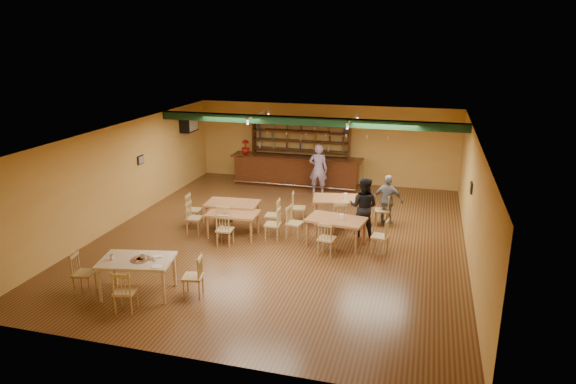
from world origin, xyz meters
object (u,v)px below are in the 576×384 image
(bar_counter, at_px, (296,171))
(dining_table_d, at_px, (336,232))
(dining_table_a, at_px, (233,215))
(patron_bar, at_px, (318,169))
(dining_table_c, at_px, (233,224))
(near_table, at_px, (138,277))
(patron_right_a, at_px, (363,207))
(dining_table_b, at_px, (340,211))

(bar_counter, relative_size, dining_table_d, 3.22)
(dining_table_a, distance_m, patron_bar, 4.37)
(dining_table_c, bearing_deg, dining_table_d, -0.12)
(dining_table_d, bearing_deg, patron_bar, 116.72)
(dining_table_a, bearing_deg, near_table, -100.60)
(dining_table_a, xyz_separation_m, dining_table_d, (3.20, -0.57, 0.00))
(bar_counter, xyz_separation_m, patron_bar, (1.02, -0.83, 0.35))
(dining_table_a, height_order, dining_table_c, dining_table_a)
(bar_counter, xyz_separation_m, dining_table_d, (2.49, -5.37, -0.18))
(dining_table_a, bearing_deg, dining_table_d, -14.30)
(near_table, distance_m, patron_right_a, 6.47)
(near_table, xyz_separation_m, patron_right_a, (4.31, 4.80, 0.44))
(patron_bar, relative_size, patron_right_a, 1.06)
(dining_table_c, height_order, patron_right_a, patron_right_a)
(dining_table_a, bearing_deg, dining_table_b, 16.72)
(bar_counter, xyz_separation_m, near_table, (-1.21, -9.25, -0.15))
(dining_table_b, distance_m, patron_bar, 3.14)
(dining_table_d, bearing_deg, near_table, -124.87)
(dining_table_d, bearing_deg, dining_table_a, 178.72)
(dining_table_b, bearing_deg, dining_table_a, -169.13)
(patron_right_a, bearing_deg, dining_table_c, 25.36)
(bar_counter, height_order, patron_right_a, patron_right_a)
(patron_right_a, bearing_deg, dining_table_a, 14.22)
(bar_counter, height_order, patron_bar, patron_bar)
(patron_right_a, bearing_deg, bar_counter, -46.21)
(dining_table_a, xyz_separation_m, dining_table_b, (3.01, 1.15, 0.02))
(near_table, height_order, patron_right_a, patron_right_a)
(dining_table_a, xyz_separation_m, dining_table_c, (0.28, -0.69, -0.03))
(dining_table_a, distance_m, near_table, 4.47)
(dining_table_b, relative_size, patron_right_a, 0.94)
(dining_table_c, bearing_deg, dining_table_a, 109.37)
(bar_counter, height_order, dining_table_c, bar_counter)
(patron_bar, bearing_deg, dining_table_a, 65.88)
(dining_table_c, distance_m, patron_right_a, 3.72)
(dining_table_d, xyz_separation_m, patron_right_a, (0.61, 0.92, 0.48))
(dining_table_c, bearing_deg, near_table, -104.11)
(dining_table_c, xyz_separation_m, patron_right_a, (3.54, 1.04, 0.50))
(dining_table_b, relative_size, patron_bar, 0.89)
(dining_table_d, xyz_separation_m, patron_bar, (-1.47, 4.55, 0.53))
(bar_counter, xyz_separation_m, dining_table_a, (-0.71, -4.80, -0.18))
(near_table, bearing_deg, bar_counter, 71.16)
(dining_table_d, relative_size, patron_right_a, 0.89)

